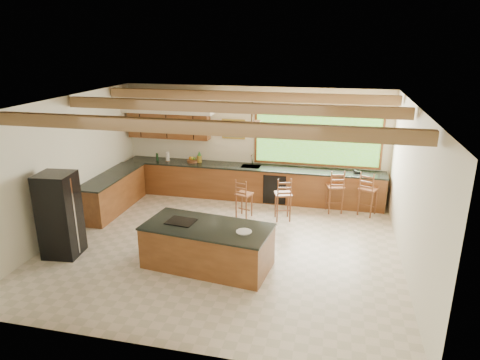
# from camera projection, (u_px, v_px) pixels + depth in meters

# --- Properties ---
(ground) EXTENTS (7.20, 7.20, 0.00)m
(ground) POSITION_uv_depth(u_px,v_px,m) (223.00, 246.00, 9.06)
(ground) COLOR beige
(ground) RESTS_ON ground
(room_shell) EXTENTS (7.27, 6.54, 3.02)m
(room_shell) POSITION_uv_depth(u_px,v_px,m) (222.00, 137.00, 9.01)
(room_shell) COLOR #EEE8CD
(room_shell) RESTS_ON ground
(counter_run) EXTENTS (7.12, 3.10, 1.25)m
(counter_run) POSITION_uv_depth(u_px,v_px,m) (218.00, 185.00, 11.42)
(counter_run) COLOR brown
(counter_run) RESTS_ON ground
(island) EXTENTS (2.52, 1.42, 0.85)m
(island) POSITION_uv_depth(u_px,v_px,m) (208.00, 246.00, 8.14)
(island) COLOR brown
(island) RESTS_ON ground
(refrigerator) EXTENTS (0.73, 0.72, 1.72)m
(refrigerator) POSITION_uv_depth(u_px,v_px,m) (60.00, 215.00, 8.45)
(refrigerator) COLOR black
(refrigerator) RESTS_ON ground
(bar_stool_a) EXTENTS (0.45, 0.45, 0.99)m
(bar_stool_a) POSITION_uv_depth(u_px,v_px,m) (244.00, 195.00, 10.30)
(bar_stool_a) COLOR brown
(bar_stool_a) RESTS_ON ground
(bar_stool_b) EXTENTS (0.48, 0.48, 1.09)m
(bar_stool_b) POSITION_uv_depth(u_px,v_px,m) (283.00, 195.00, 10.14)
(bar_stool_b) COLOR brown
(bar_stool_b) RESTS_ON ground
(bar_stool_c) EXTENTS (0.50, 0.50, 1.13)m
(bar_stool_c) POSITION_uv_depth(u_px,v_px,m) (335.00, 188.00, 10.59)
(bar_stool_c) COLOR brown
(bar_stool_c) RESTS_ON ground
(bar_stool_d) EXTENTS (0.53, 0.53, 1.13)m
(bar_stool_d) POSITION_uv_depth(u_px,v_px,m) (369.00, 190.00, 10.42)
(bar_stool_d) COLOR brown
(bar_stool_d) RESTS_ON ground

